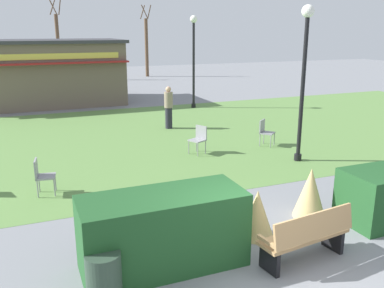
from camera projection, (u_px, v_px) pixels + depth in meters
name	position (u px, v px, depth m)	size (l,w,h in m)	color
ground_plane	(281.00, 284.00, 6.50)	(80.00, 80.00, 0.00)	slate
lawn_patch	(130.00, 139.00, 15.17)	(36.00, 12.00, 0.01)	#5B8442
park_bench	(307.00, 236.00, 7.01)	(1.75, 0.74, 0.95)	tan
hedge_left	(163.00, 231.00, 6.85)	(2.70, 1.10, 1.27)	#1E4C23
ornamental_grass_behind_left	(257.00, 214.00, 7.89)	(0.66, 0.66, 0.94)	tan
ornamental_grass_behind_right	(198.00, 206.00, 8.23)	(0.57, 0.57, 0.95)	tan
ornamental_grass_behind_center	(310.00, 192.00, 8.75)	(0.68, 0.68, 1.07)	tan
lamppost_mid	(304.00, 66.00, 11.91)	(0.36, 0.36, 4.52)	black
lamppost_far	(194.00, 51.00, 20.52)	(0.36, 0.36, 4.52)	black
trash_bin	(104.00, 278.00, 6.00)	(0.52, 0.52, 0.77)	#2D4233
food_kiosk	(40.00, 72.00, 21.89)	(8.55, 4.98, 3.34)	#6B5B4C
cafe_chair_west	(42.00, 174.00, 9.90)	(0.49, 0.49, 0.89)	gray
cafe_chair_center	(199.00, 137.00, 13.25)	(0.59, 0.59, 0.89)	gray
cafe_chair_north	(265.00, 130.00, 14.15)	(0.62, 0.62, 0.89)	gray
person_strolling	(169.00, 107.00, 16.55)	(0.34, 0.34, 1.69)	#23232D
parked_car_west_slot	(26.00, 78.00, 28.24)	(4.35, 2.35, 1.20)	navy
tree_left_bg	(58.00, 45.00, 32.44)	(0.91, 0.96, 6.06)	brown
tree_right_bg	(147.00, 46.00, 34.82)	(0.91, 0.96, 5.80)	brown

